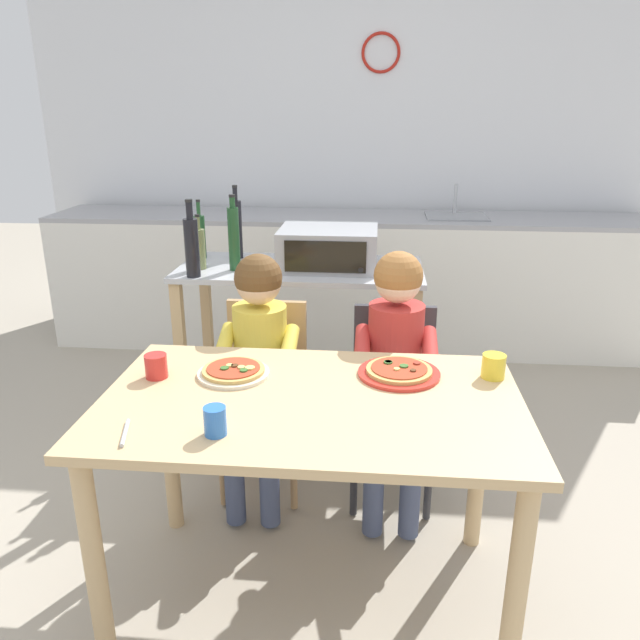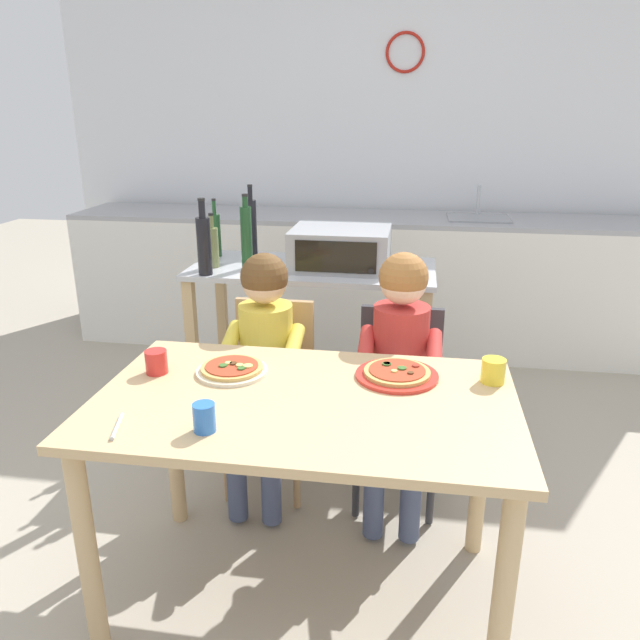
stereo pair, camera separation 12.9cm
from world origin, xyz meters
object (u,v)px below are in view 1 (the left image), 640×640
drinking_cup_blue (215,421)px  dining_chair_right (393,390)px  pizza_plate_red_rimmed (399,372)px  serving_spoon (125,433)px  bottle_squat_spirits (234,237)px  bottle_slim_sauce (236,228)px  dining_table (311,430)px  drinking_cup_red (156,366)px  drinking_cup_yellow (494,366)px  toaster_oven (329,248)px  child_in_yellow_shirt (258,352)px  bottle_clear_vinegar (200,236)px  kitchen_island_cart (301,321)px  bottle_tall_green_wine (192,246)px  dining_chair_left (265,383)px  child_in_red_shirt (396,355)px  pizza_plate_cream (234,372)px  bottle_dark_olive_oil (199,248)px

drinking_cup_blue → dining_chair_right: bearing=60.7°
pizza_plate_red_rimmed → serving_spoon: bearing=-148.4°
bottle_squat_spirits → drinking_cup_blue: bearing=-79.7°
bottle_slim_sauce → dining_table: (0.53, -1.36, -0.37)m
drinking_cup_red → drinking_cup_yellow: bearing=5.2°
toaster_oven → child_in_yellow_shirt: child_in_yellow_shirt is taller
bottle_slim_sauce → drinking_cup_blue: 1.65m
bottle_clear_vinegar → drinking_cup_red: 1.27m
kitchen_island_cart → bottle_squat_spirits: (-0.30, -0.09, 0.44)m
kitchen_island_cart → drinking_cup_red: kitchen_island_cart is taller
toaster_oven → bottle_tall_green_wine: 0.65m
kitchen_island_cart → dining_chair_left: kitchen_island_cart is taller
child_in_red_shirt → serving_spoon: 1.11m
child_in_yellow_shirt → child_in_red_shirt: bearing=-1.8°
child_in_red_shirt → drinking_cup_blue: size_ratio=13.05×
pizza_plate_cream → bottle_clear_vinegar: bearing=110.1°
toaster_oven → dining_table: size_ratio=0.36×
dining_chair_right → pizza_plate_red_rimmed: size_ratio=2.96×
dining_chair_right → pizza_plate_red_rimmed: bearing=-90.0°
bottle_tall_green_wine → child_in_yellow_shirt: (0.37, -0.42, -0.33)m
bottle_squat_spirits → bottle_slim_sauce: (-0.04, 0.25, -0.00)m
drinking_cup_blue → kitchen_island_cart: bearing=87.8°
child_in_yellow_shirt → child_in_red_shirt: child_in_red_shirt is taller
dining_table → dining_chair_left: (-0.27, 0.68, -0.17)m
dining_chair_left → pizza_plate_red_rimmed: bearing=-41.5°
dining_chair_left → drinking_cup_blue: drinking_cup_blue is taller
bottle_squat_spirits → dining_chair_left: 0.73m
kitchen_island_cart → child_in_yellow_shirt: child_in_yellow_shirt is taller
child_in_yellow_shirt → pizza_plate_red_rimmed: 0.67m
child_in_yellow_shirt → serving_spoon: (-0.21, -0.83, 0.09)m
bottle_dark_olive_oil → bottle_clear_vinegar: size_ratio=0.88×
bottle_dark_olive_oil → dining_chair_left: bearing=-49.2°
toaster_oven → drinking_cup_red: bearing=-113.3°
bottle_clear_vinegar → dining_chair_left: bottle_clear_vinegar is taller
bottle_dark_olive_oil → child_in_yellow_shirt: (0.38, -0.56, -0.29)m
child_in_red_shirt → serving_spoon: bearing=-132.9°
pizza_plate_red_rimmed → drinking_cup_red: (-0.80, -0.09, 0.03)m
toaster_oven → bottle_clear_vinegar: bottle_clear_vinegar is taller
toaster_oven → serving_spoon: bearing=-106.4°
bottle_squat_spirits → pizza_plate_cream: (0.21, -0.97, -0.25)m
bottle_dark_olive_oil → drinking_cup_red: bearing=-82.6°
kitchen_island_cart → dining_table: bearing=-81.5°
bottle_tall_green_wine → bottle_slim_sauce: bearing=72.4°
kitchen_island_cart → bottle_slim_sauce: (-0.35, 0.16, 0.44)m
bottle_slim_sauce → dining_chair_right: bottle_slim_sauce is taller
drinking_cup_yellow → drinking_cup_blue: drinking_cup_blue is taller
pizza_plate_cream → pizza_plate_red_rimmed: size_ratio=0.88×
bottle_clear_vinegar → child_in_yellow_shirt: bearing=-60.7°
kitchen_island_cart → bottle_dark_olive_oil: 0.62m
drinking_cup_yellow → pizza_plate_cream: bearing=-175.9°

